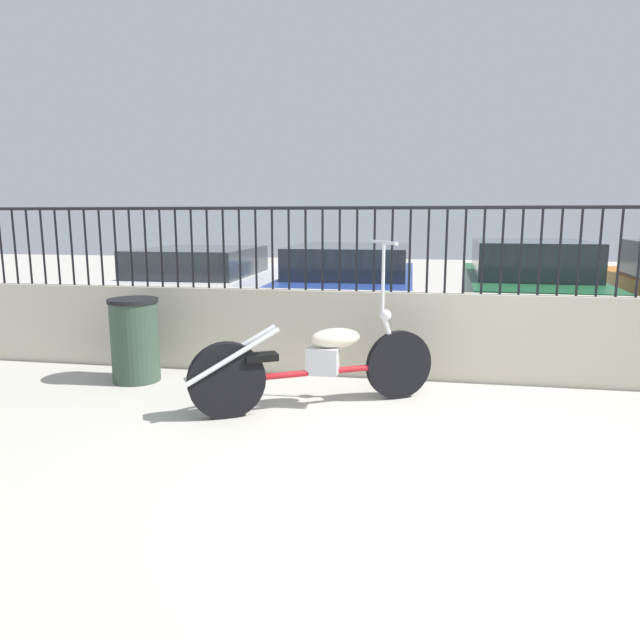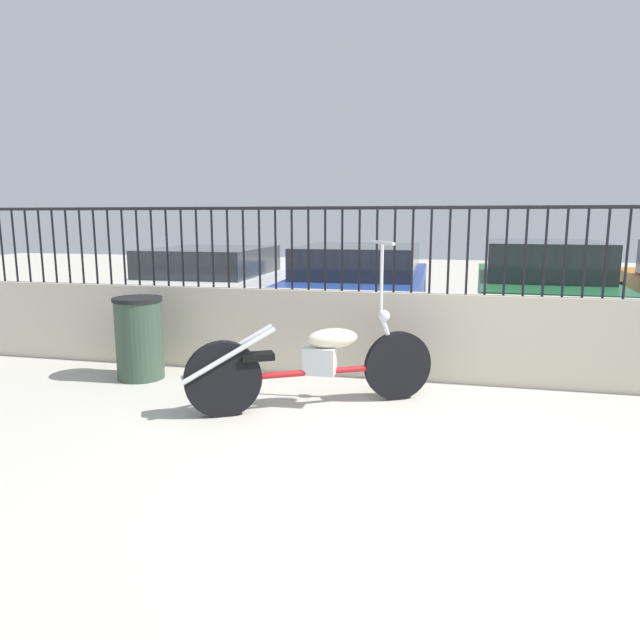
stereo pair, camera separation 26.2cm
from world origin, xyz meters
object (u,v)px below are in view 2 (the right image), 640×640
motorcycle_red (302,364)px  car_blue (360,287)px  car_green (540,287)px  trash_bin (139,338)px  car_white (216,283)px

motorcycle_red → car_blue: size_ratio=0.46×
car_blue → car_green: bearing=-82.5°
trash_bin → car_blue: (1.86, 3.13, 0.22)m
car_blue → car_white: bearing=84.3°
car_white → car_blue: bearing=-95.4°
motorcycle_red → car_white: bearing=93.6°
car_white → trash_bin: bearing=-171.3°
car_white → car_blue: 2.42m
car_white → car_green: car_green is taller
trash_bin → car_green: size_ratio=0.20×
motorcycle_red → car_blue: bearing=62.1°
car_white → car_green: (5.02, 0.20, 0.05)m
motorcycle_red → car_white: motorcycle_red is taller
trash_bin → car_white: size_ratio=0.20×
trash_bin → car_green: car_green is taller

